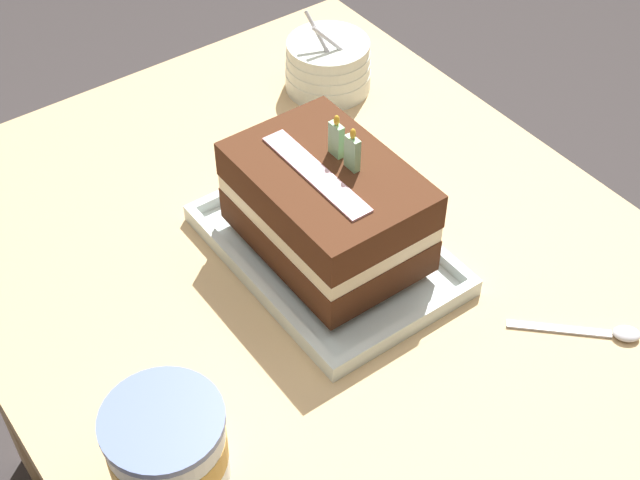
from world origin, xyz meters
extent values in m
cube|color=tan|center=(0.00, 0.00, 0.71)|extent=(0.98, 0.80, 0.04)
cube|color=tan|center=(-0.43, 0.34, 0.34)|extent=(0.06, 0.06, 0.69)
cube|color=silver|center=(0.01, 0.02, 0.73)|extent=(0.32, 0.22, 0.01)
cube|color=silver|center=(0.01, -0.09, 0.74)|extent=(0.32, 0.01, 0.02)
cube|color=silver|center=(0.01, 0.12, 0.74)|extent=(0.32, 0.01, 0.02)
cube|color=silver|center=(-0.15, 0.02, 0.74)|extent=(0.01, 0.20, 0.02)
cube|color=silver|center=(0.16, 0.02, 0.74)|extent=(0.01, 0.20, 0.02)
cube|color=#462413|center=(0.01, 0.02, 0.77)|extent=(0.23, 0.16, 0.05)
cube|color=beige|center=(0.01, 0.02, 0.81)|extent=(0.23, 0.16, 0.02)
cube|color=#462413|center=(0.01, 0.02, 0.84)|extent=(0.23, 0.16, 0.05)
cube|color=beige|center=(0.01, 0.00, 0.87)|extent=(0.17, 0.03, 0.00)
cube|color=#99DB9E|center=(-0.01, 0.04, 0.89)|extent=(0.02, 0.01, 0.04)
ellipsoid|color=yellow|center=(-0.01, 0.04, 0.92)|extent=(0.01, 0.01, 0.01)
cube|color=#99DB9E|center=(0.02, 0.04, 0.89)|extent=(0.02, 0.01, 0.04)
ellipsoid|color=yellow|center=(0.02, 0.04, 0.92)|extent=(0.01, 0.01, 0.01)
cylinder|color=silver|center=(-0.28, 0.23, 0.74)|extent=(0.13, 0.13, 0.03)
cylinder|color=silver|center=(-0.28, 0.23, 0.76)|extent=(0.13, 0.13, 0.03)
cylinder|color=silver|center=(-0.28, 0.23, 0.77)|extent=(0.13, 0.13, 0.03)
cylinder|color=silver|center=(-0.28, 0.23, 0.79)|extent=(0.12, 0.12, 0.03)
cylinder|color=silver|center=(-0.27, 0.22, 0.82)|extent=(0.03, 0.05, 0.05)
cylinder|color=silver|center=(-0.28, 0.21, 0.82)|extent=(0.06, 0.02, 0.07)
cylinder|color=white|center=(0.16, -0.29, 0.77)|extent=(0.12, 0.12, 0.10)
cylinder|color=#B78938|center=(0.16, -0.29, 0.78)|extent=(0.12, 0.12, 0.03)
cylinder|color=#5E71A8|center=(0.16, -0.29, 0.82)|extent=(0.12, 0.12, 0.01)
ellipsoid|color=silver|center=(0.31, 0.22, 0.73)|extent=(0.04, 0.04, 0.01)
cube|color=silver|center=(0.26, 0.16, 0.73)|extent=(0.09, 0.09, 0.00)
camera|label=1|loc=(0.63, -0.45, 1.53)|focal=50.64mm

